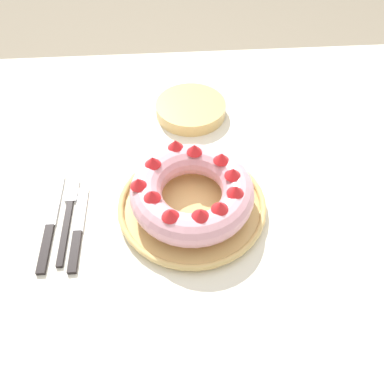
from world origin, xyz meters
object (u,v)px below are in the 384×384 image
bundt_cake (192,191)px  side_bowl (189,109)px  cake_knife (78,233)px  serving_knife (50,227)px  serving_dish (192,205)px  fork (68,213)px

bundt_cake → side_bowl: size_ratio=1.38×
cake_knife → side_bowl: size_ratio=1.13×
bundt_cake → side_bowl: (0.02, 0.30, -0.04)m
serving_knife → cake_knife: 0.06m
serving_dish → cake_knife: size_ratio=1.51×
serving_dish → cake_knife: (-0.22, -0.05, -0.01)m
fork → serving_knife: (-0.03, -0.03, 0.00)m
fork → serving_knife: bearing=-138.5°
fork → cake_knife: 0.05m
cake_knife → side_bowl: side_bowl is taller
bundt_cake → side_bowl: bearing=87.1°
bundt_cake → cake_knife: 0.23m
bundt_cake → cake_knife: bundt_cake is taller
fork → side_bowl: (0.26, 0.29, 0.01)m
serving_dish → fork: (-0.25, 0.00, -0.01)m
bundt_cake → serving_dish: bearing=3.2°
cake_knife → side_bowl: 0.42m
fork → side_bowl: side_bowl is taller
serving_knife → side_bowl: size_ratio=1.33×
fork → serving_knife: serving_knife is taller
cake_knife → side_bowl: bearing=59.3°
bundt_cake → fork: size_ratio=1.15×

